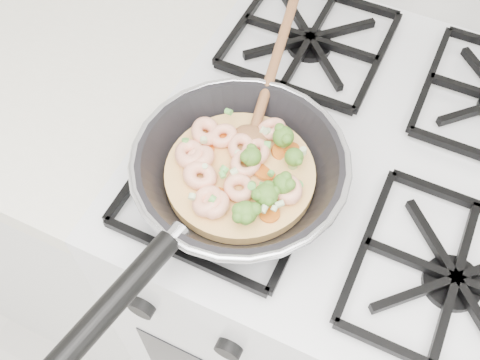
% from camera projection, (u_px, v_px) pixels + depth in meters
% --- Properties ---
extents(stove, '(0.60, 0.60, 0.92)m').
position_uv_depth(stove, '(328.00, 277.00, 1.15)').
color(stove, white).
rests_on(stove, ground).
extents(counter_left, '(1.00, 0.60, 0.90)m').
position_uv_depth(counter_left, '(13.00, 145.00, 1.34)').
color(counter_left, white).
rests_on(counter_left, ground).
extents(skillet, '(0.27, 0.63, 0.10)m').
position_uv_depth(skillet, '(238.00, 171.00, 0.69)').
color(skillet, black).
rests_on(skillet, stove).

